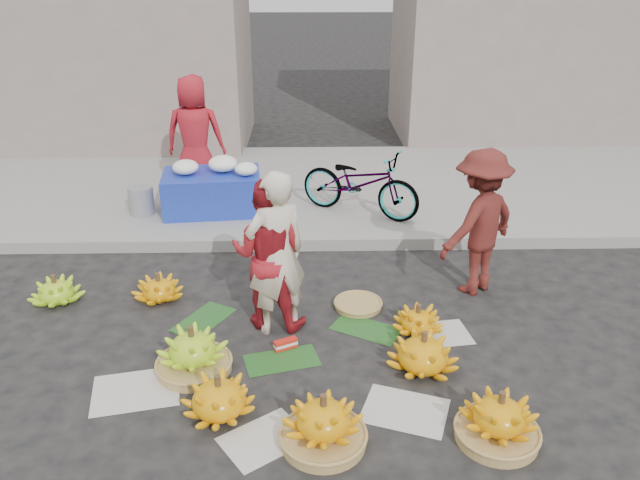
{
  "coord_description": "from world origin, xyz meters",
  "views": [
    {
      "loc": [
        0.14,
        -4.83,
        3.27
      ],
      "look_at": [
        0.26,
        0.86,
        0.7
      ],
      "focal_mm": 35.0,
      "sensor_mm": 36.0,
      "label": 1
    }
  ],
  "objects_px": {
    "banana_bunch_0": "(193,352)",
    "banana_bunch_4": "(423,353)",
    "flower_table": "(213,189)",
    "bicycle": "(360,183)",
    "vendor_cream": "(276,254)"
  },
  "relations": [
    {
      "from": "banana_bunch_0",
      "to": "banana_bunch_4",
      "type": "height_order",
      "value": "banana_bunch_0"
    },
    {
      "from": "banana_bunch_4",
      "to": "banana_bunch_0",
      "type": "bearing_deg",
      "value": 179.33
    },
    {
      "from": "banana_bunch_4",
      "to": "flower_table",
      "type": "relative_size",
      "value": 0.46
    },
    {
      "from": "banana_bunch_4",
      "to": "bicycle",
      "type": "height_order",
      "value": "bicycle"
    },
    {
      "from": "bicycle",
      "to": "flower_table",
      "type": "bearing_deg",
      "value": 114.32
    },
    {
      "from": "banana_bunch_0",
      "to": "flower_table",
      "type": "height_order",
      "value": "flower_table"
    },
    {
      "from": "banana_bunch_4",
      "to": "flower_table",
      "type": "distance_m",
      "value": 4.2
    },
    {
      "from": "vendor_cream",
      "to": "bicycle",
      "type": "relative_size",
      "value": 0.95
    },
    {
      "from": "banana_bunch_4",
      "to": "vendor_cream",
      "type": "bearing_deg",
      "value": 151.34
    },
    {
      "from": "banana_bunch_4",
      "to": "flower_table",
      "type": "height_order",
      "value": "flower_table"
    },
    {
      "from": "flower_table",
      "to": "bicycle",
      "type": "xyz_separation_m",
      "value": [
        1.98,
        -0.16,
        0.13
      ]
    },
    {
      "from": "bicycle",
      "to": "banana_bunch_0",
      "type": "bearing_deg",
      "value": -178.05
    },
    {
      "from": "vendor_cream",
      "to": "flower_table",
      "type": "relative_size",
      "value": 1.17
    },
    {
      "from": "banana_bunch_0",
      "to": "bicycle",
      "type": "relative_size",
      "value": 0.4
    },
    {
      "from": "vendor_cream",
      "to": "flower_table",
      "type": "bearing_deg",
      "value": -97.73
    }
  ]
}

